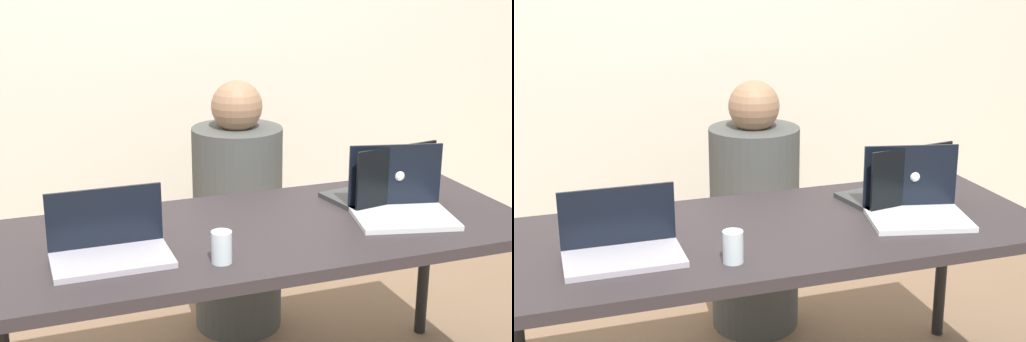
% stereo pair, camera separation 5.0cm
% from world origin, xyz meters
% --- Properties ---
extents(back_wall, '(4.86, 0.10, 2.54)m').
position_xyz_m(back_wall, '(0.00, 1.48, 1.27)').
color(back_wall, silver).
rests_on(back_wall, ground).
extents(desk, '(1.87, 0.77, 0.74)m').
position_xyz_m(desk, '(0.00, 0.00, 0.68)').
color(desk, '#312A2C').
rests_on(desk, ground).
extents(person_at_center, '(0.47, 0.47, 1.13)m').
position_xyz_m(person_at_center, '(0.14, 0.70, 0.50)').
color(person_at_center, '#494B49').
rests_on(person_at_center, ground).
extents(laptop_back_right, '(0.40, 0.30, 0.23)m').
position_xyz_m(laptop_back_right, '(0.52, 0.11, 0.79)').
color(laptop_back_right, '#35383A').
rests_on(laptop_back_right, desk).
extents(laptop_front_right, '(0.39, 0.33, 0.24)m').
position_xyz_m(laptop_front_right, '(0.50, -0.06, 0.79)').
color(laptop_front_right, silver).
rests_on(laptop_front_right, desk).
extents(laptop_front_left, '(0.36, 0.24, 0.21)m').
position_xyz_m(laptop_front_left, '(-0.53, -0.09, 0.79)').
color(laptop_front_left, '#B5B0BB').
rests_on(laptop_front_left, desk).
extents(water_glass_left, '(0.06, 0.06, 0.10)m').
position_xyz_m(water_glass_left, '(-0.22, -0.23, 0.78)').
color(water_glass_left, silver).
rests_on(water_glass_left, desk).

